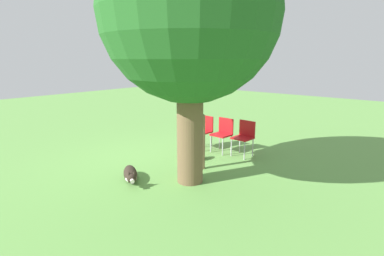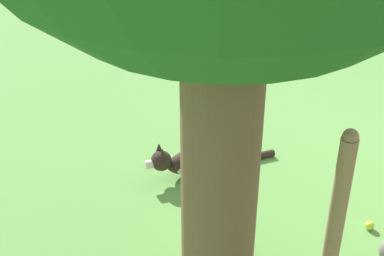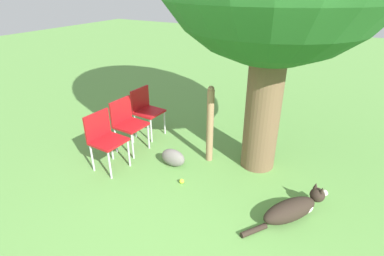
# 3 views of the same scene
# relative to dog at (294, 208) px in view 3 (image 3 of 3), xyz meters

# --- Properties ---
(ground_plane) EXTENTS (30.00, 30.00, 0.00)m
(ground_plane) POSITION_rel_dog_xyz_m (-0.99, -0.20, -0.13)
(ground_plane) COLOR #609947
(dog) EXTENTS (0.77, 1.06, 0.35)m
(dog) POSITION_rel_dog_xyz_m (0.00, 0.00, 0.00)
(dog) COLOR #2D231C
(dog) RESTS_ON ground_plane
(fence_post) EXTENTS (0.10, 0.10, 1.21)m
(fence_post) POSITION_rel_dog_xyz_m (-1.44, 0.66, 0.48)
(fence_post) COLOR #937551
(fence_post) RESTS_ON ground_plane
(red_chair_0) EXTENTS (0.44, 0.46, 0.86)m
(red_chair_0) POSITION_rel_dog_xyz_m (-2.67, -0.27, 0.38)
(red_chair_0) COLOR #B21419
(red_chair_0) RESTS_ON ground_plane
(red_chair_1) EXTENTS (0.44, 0.46, 0.86)m
(red_chair_1) POSITION_rel_dog_xyz_m (-2.74, 0.31, 0.38)
(red_chair_1) COLOR #B21419
(red_chair_1) RESTS_ON ground_plane
(red_chair_2) EXTENTS (0.44, 0.46, 0.86)m
(red_chair_2) POSITION_rel_dog_xyz_m (-2.80, 0.88, 0.38)
(red_chair_2) COLOR #B21419
(red_chair_2) RESTS_ON ground_plane
(tennis_ball) EXTENTS (0.07, 0.07, 0.07)m
(tennis_ball) POSITION_rel_dog_xyz_m (-1.49, -0.08, -0.10)
(tennis_ball) COLOR #CCE033
(tennis_ball) RESTS_ON ground_plane
(garden_rock) EXTENTS (0.39, 0.20, 0.27)m
(garden_rock) POSITION_rel_dog_xyz_m (-1.84, 0.24, 0.01)
(garden_rock) COLOR slate
(garden_rock) RESTS_ON ground_plane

